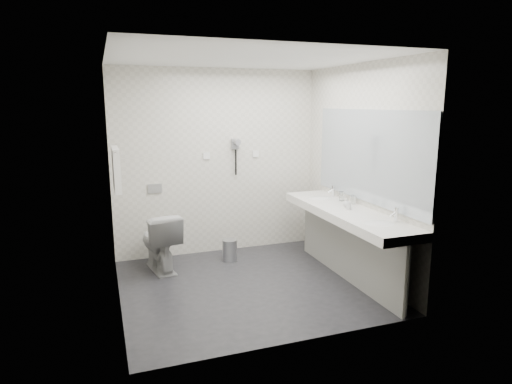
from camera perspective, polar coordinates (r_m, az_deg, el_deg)
name	(u,v)px	position (r m, az deg, el deg)	size (l,w,h in m)	color
floor	(248,285)	(5.16, -1.03, -11.94)	(2.80, 2.80, 0.00)	#252429
ceiling	(247,58)	(4.76, -1.14, 16.90)	(2.80, 2.80, 0.00)	white
wall_back	(217,163)	(6.04, -5.02, 3.80)	(2.80, 2.80, 0.00)	silver
wall_front	(298,202)	(3.62, 5.48, -1.32)	(2.80, 2.80, 0.00)	silver
wall_left	(113,185)	(4.56, -18.00, 0.82)	(2.60, 2.60, 0.00)	silver
wall_right	(359,171)	(5.41, 13.14, 2.66)	(2.60, 2.60, 0.00)	silver
vanity_counter	(346,213)	(5.18, 11.54, -2.72)	(0.55, 2.20, 0.10)	white
vanity_panel	(346,248)	(5.31, 11.59, -7.14)	(0.03, 2.15, 0.75)	gray
vanity_post_near	(406,281)	(4.53, 18.82, -10.83)	(0.06, 0.06, 0.75)	silver
vanity_post_far	(309,225)	(6.20, 6.87, -4.31)	(0.06, 0.06, 0.75)	silver
mirror	(368,156)	(5.21, 14.29, 4.50)	(0.02, 2.20, 1.05)	#B2BCC6
basin_near	(380,225)	(4.65, 15.69, -4.09)	(0.40, 0.31, 0.05)	white
basin_far	(320,199)	(5.73, 8.21, -0.91)	(0.40, 0.31, 0.05)	white
faucet_near	(396,215)	(4.74, 17.67, -2.79)	(0.04, 0.04, 0.15)	silver
faucet_far	(333,191)	(5.80, 9.94, 0.11)	(0.04, 0.04, 0.15)	silver
soap_bottle_a	(349,205)	(5.14, 11.89, -1.71)	(0.04, 0.04, 0.10)	white
soap_bottle_b	(347,203)	(5.26, 11.62, -1.40)	(0.08, 0.08, 0.10)	white
glass_left	(353,200)	(5.43, 12.41, -0.99)	(0.06, 0.06, 0.11)	silver
glass_right	(342,196)	(5.59, 11.02, -0.53)	(0.06, 0.06, 0.11)	silver
toilet	(159,241)	(5.62, -12.36, -6.23)	(0.41, 0.73, 0.74)	white
flush_plate	(155,188)	(5.92, -12.92, 0.45)	(0.18, 0.02, 0.12)	#B2B5BA
pedal_bin	(230,251)	(5.88, -3.42, -7.56)	(0.19, 0.19, 0.27)	#B2B5BA
bin_lid	(230,240)	(5.83, -3.43, -6.23)	(0.19, 0.19, 0.01)	#B2B5BA
towel_rail	(114,149)	(5.07, -17.85, 5.27)	(0.02, 0.02, 0.62)	silver
towel_near	(117,171)	(4.96, -17.53, 2.59)	(0.07, 0.24, 0.48)	white
towel_far	(116,168)	(5.23, -17.65, 3.03)	(0.07, 0.24, 0.48)	white
dryer_cradle	(235,144)	(6.05, -2.69, 6.23)	(0.10, 0.04, 0.14)	gray
dryer_barrel	(237,142)	(5.98, -2.49, 6.46)	(0.08, 0.08, 0.14)	gray
dryer_cord	(236,162)	(6.06, -2.62, 3.86)	(0.02, 0.02, 0.35)	black
switch_plate_a	(207,156)	(5.98, -6.41, 4.66)	(0.09, 0.02, 0.09)	white
switch_plate_b	(256,154)	(6.17, -0.05, 4.95)	(0.09, 0.02, 0.09)	white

